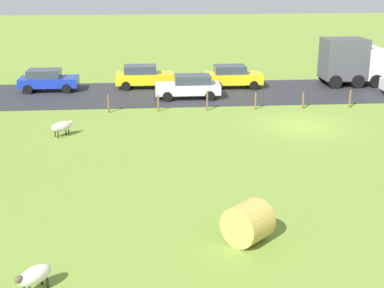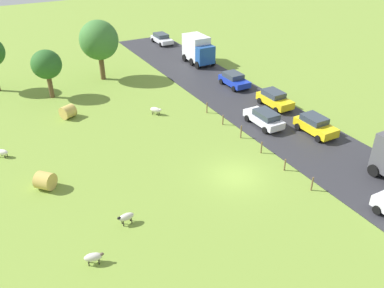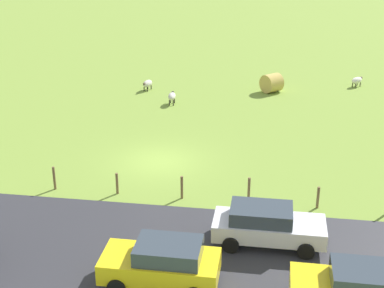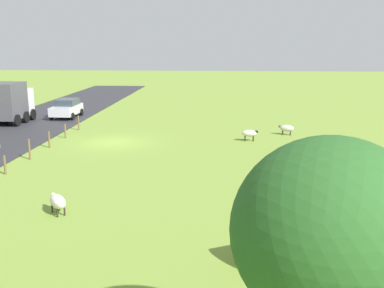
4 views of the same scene
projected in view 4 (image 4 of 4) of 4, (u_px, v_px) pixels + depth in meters
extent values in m
plane|color=olive|center=(114.00, 142.00, 30.43)|extent=(160.00, 160.00, 0.00)
ellipsoid|color=beige|center=(287.00, 128.00, 32.84)|extent=(1.14, 0.75, 0.50)
ellipsoid|color=brown|center=(280.00, 126.00, 32.97)|extent=(0.30, 0.24, 0.20)
cylinder|color=#2D2823|center=(282.00, 133.00, 32.88)|extent=(0.07, 0.07, 0.31)
cylinder|color=#2D2823|center=(283.00, 132.00, 33.13)|extent=(0.07, 0.07, 0.31)
cylinder|color=#2D2823|center=(290.00, 133.00, 32.70)|extent=(0.07, 0.07, 0.31)
cylinder|color=#2D2823|center=(291.00, 133.00, 32.95)|extent=(0.07, 0.07, 0.31)
ellipsoid|color=beige|center=(249.00, 133.00, 30.74)|extent=(1.06, 0.52, 0.48)
ellipsoid|color=black|center=(256.00, 132.00, 30.71)|extent=(0.27, 0.19, 0.20)
cylinder|color=#2D2823|center=(253.00, 138.00, 30.95)|extent=(0.07, 0.07, 0.38)
cylinder|color=#2D2823|center=(253.00, 139.00, 30.69)|extent=(0.07, 0.07, 0.38)
cylinder|color=#2D2823|center=(245.00, 138.00, 30.96)|extent=(0.07, 0.07, 0.38)
cylinder|color=#2D2823|center=(245.00, 139.00, 30.71)|extent=(0.07, 0.07, 0.38)
ellipsoid|color=silver|center=(58.00, 202.00, 17.60)|extent=(1.14, 1.23, 0.53)
ellipsoid|color=silver|center=(53.00, 195.00, 18.02)|extent=(0.30, 0.32, 0.20)
cylinder|color=#2D2823|center=(52.00, 208.00, 17.86)|extent=(0.07, 0.07, 0.33)
cylinder|color=#2D2823|center=(59.00, 207.00, 18.02)|extent=(0.07, 0.07, 0.33)
cylinder|color=#2D2823|center=(57.00, 213.00, 17.35)|extent=(0.07, 0.07, 0.33)
cylinder|color=#2D2823|center=(65.00, 212.00, 17.51)|extent=(0.07, 0.07, 0.33)
cylinder|color=tan|center=(266.00, 244.00, 13.59)|extent=(1.70, 1.72, 1.30)
cylinder|color=tan|center=(327.00, 156.00, 24.08)|extent=(1.79, 1.79, 1.32)
ellipsoid|color=#285B23|center=(330.00, 232.00, 7.00)|extent=(3.21, 3.21, 3.10)
cylinder|color=brown|center=(78.00, 123.00, 34.65)|extent=(0.12, 0.12, 1.14)
cylinder|color=brown|center=(65.00, 131.00, 31.73)|extent=(0.12, 0.12, 1.03)
cylinder|color=brown|center=(49.00, 140.00, 28.79)|extent=(0.12, 0.12, 1.09)
cylinder|color=brown|center=(29.00, 149.00, 25.85)|extent=(0.12, 0.12, 1.24)
cylinder|color=brown|center=(5.00, 165.00, 22.94)|extent=(0.12, 0.12, 1.01)
cube|color=white|center=(18.00, 101.00, 38.72)|extent=(2.47, 1.20, 2.30)
cube|color=#4C4C51|center=(6.00, 101.00, 36.57)|extent=(2.47, 3.07, 2.96)
cylinder|color=black|center=(5.00, 114.00, 39.06)|extent=(0.30, 0.96, 0.96)
cylinder|color=black|center=(32.00, 114.00, 38.90)|extent=(0.30, 0.96, 0.96)
cylinder|color=black|center=(26.00, 117.00, 37.57)|extent=(0.30, 0.96, 0.96)
cylinder|color=black|center=(17.00, 120.00, 35.93)|extent=(0.30, 0.96, 0.96)
cube|color=silver|center=(66.00, 110.00, 40.08)|extent=(1.92, 3.90, 0.78)
cube|color=#333D47|center=(67.00, 102.00, 40.21)|extent=(1.69, 2.14, 0.56)
cylinder|color=black|center=(72.00, 116.00, 38.87)|extent=(0.22, 0.64, 0.64)
cylinder|color=black|center=(51.00, 116.00, 39.00)|extent=(0.22, 0.64, 0.64)
cylinder|color=black|center=(81.00, 112.00, 41.34)|extent=(0.22, 0.64, 0.64)
cylinder|color=black|center=(61.00, 112.00, 41.46)|extent=(0.22, 0.64, 0.64)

